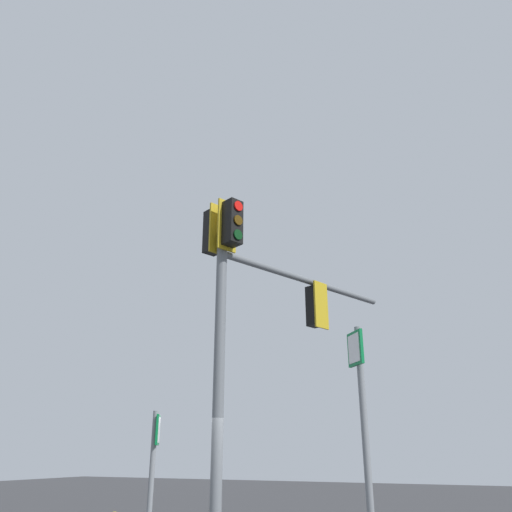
# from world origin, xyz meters

# --- Properties ---
(signal_mast_assembly) EXTENTS (4.93, 2.45, 6.60)m
(signal_mast_assembly) POSITION_xyz_m (-0.61, 0.04, 4.68)
(signal_mast_assembly) COLOR slate
(signal_mast_assembly) RESTS_ON ground
(route_sign_primary) EXTENTS (0.31, 0.20, 2.46)m
(route_sign_primary) POSITION_xyz_m (2.28, -0.02, 1.52)
(route_sign_primary) COLOR slate
(route_sign_primary) RESTS_ON ground
(route_sign_secondary) EXTENTS (0.26, 0.22, 3.17)m
(route_sign_secondary) POSITION_xyz_m (3.00, 2.92, 1.87)
(route_sign_secondary) COLOR slate
(route_sign_secondary) RESTS_ON ground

